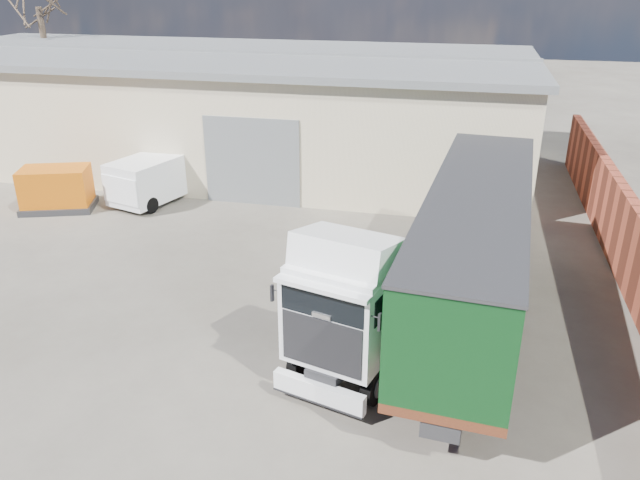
% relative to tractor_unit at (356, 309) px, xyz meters
% --- Properties ---
extents(ground, '(120.00, 120.00, 0.00)m').
position_rel_tractor_unit_xyz_m(ground, '(-4.18, 0.48, -1.62)').
color(ground, '#2B2823').
rests_on(ground, ground).
extents(warehouse, '(30.60, 12.60, 5.42)m').
position_rel_tractor_unit_xyz_m(warehouse, '(-10.17, 16.47, 1.04)').
color(warehouse, beige).
rests_on(warehouse, ground).
extents(brick_boundary_wall, '(0.35, 26.00, 2.50)m').
position_rel_tractor_unit_xyz_m(brick_boundary_wall, '(7.32, 6.48, -0.37)').
color(brick_boundary_wall, maroon).
rests_on(brick_boundary_wall, ground).
extents(tractor_unit, '(3.58, 6.04, 3.85)m').
position_rel_tractor_unit_xyz_m(tractor_unit, '(0.00, 0.00, 0.00)').
color(tractor_unit, black).
rests_on(tractor_unit, ground).
extents(box_trailer, '(3.40, 11.80, 3.87)m').
position_rel_tractor_unit_xyz_m(box_trailer, '(2.64, 2.86, 0.74)').
color(box_trailer, '#2D2D30').
rests_on(box_trailer, ground).
extents(panel_van, '(3.11, 4.96, 1.89)m').
position_rel_tractor_unit_xyz_m(panel_van, '(-10.24, 10.09, -0.64)').
color(panel_van, black).
rests_on(panel_van, ground).
extents(orange_skip, '(3.18, 2.55, 1.73)m').
position_rel_tractor_unit_xyz_m(orange_skip, '(-13.66, 8.04, -0.87)').
color(orange_skip, '#2D2D30').
rests_on(orange_skip, ground).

